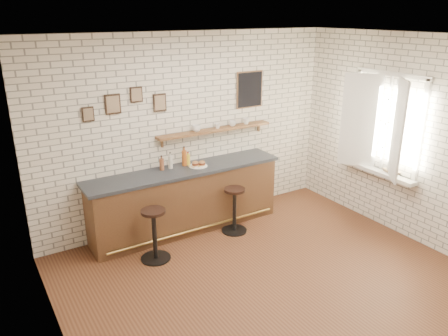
% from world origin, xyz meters
% --- Properties ---
extents(ground, '(5.00, 5.00, 0.00)m').
position_xyz_m(ground, '(0.00, 0.00, 0.00)').
color(ground, brown).
rests_on(ground, ground).
extents(bar_counter, '(3.10, 0.65, 1.01)m').
position_xyz_m(bar_counter, '(-0.26, 1.70, 0.51)').
color(bar_counter, '#53361E').
rests_on(bar_counter, ground).
extents(sandwich_plate, '(0.28, 0.28, 0.01)m').
position_xyz_m(sandwich_plate, '(-0.04, 1.69, 1.02)').
color(sandwich_plate, white).
rests_on(sandwich_plate, bar_counter).
extents(ciabatta_sandwich, '(0.23, 0.16, 0.07)m').
position_xyz_m(ciabatta_sandwich, '(-0.03, 1.69, 1.06)').
color(ciabatta_sandwich, tan).
rests_on(ciabatta_sandwich, sandwich_plate).
extents(potato_chips, '(0.25, 0.19, 0.00)m').
position_xyz_m(potato_chips, '(-0.06, 1.69, 1.02)').
color(potato_chips, gold).
rests_on(potato_chips, sandwich_plate).
extents(bitters_bottle_brown, '(0.07, 0.07, 0.22)m').
position_xyz_m(bitters_bottle_brown, '(-0.58, 1.83, 1.10)').
color(bitters_bottle_brown, brown).
rests_on(bitters_bottle_brown, bar_counter).
extents(bitters_bottle_white, '(0.07, 0.07, 0.25)m').
position_xyz_m(bitters_bottle_white, '(-0.44, 1.83, 1.11)').
color(bitters_bottle_white, beige).
rests_on(bitters_bottle_white, bar_counter).
extents(bitters_bottle_amber, '(0.07, 0.07, 0.31)m').
position_xyz_m(bitters_bottle_amber, '(-0.20, 1.83, 1.14)').
color(bitters_bottle_amber, '#A9521B').
rests_on(bitters_bottle_amber, bar_counter).
extents(condiment_bottle_yellow, '(0.07, 0.07, 0.21)m').
position_xyz_m(condiment_bottle_yellow, '(-0.14, 1.83, 1.10)').
color(condiment_bottle_yellow, gold).
rests_on(condiment_bottle_yellow, bar_counter).
extents(bar_stool_left, '(0.44, 0.44, 0.75)m').
position_xyz_m(bar_stool_left, '(-1.04, 1.11, 0.40)').
color(bar_stool_left, black).
rests_on(bar_stool_left, ground).
extents(bar_stool_right, '(0.40, 0.40, 0.72)m').
position_xyz_m(bar_stool_right, '(0.34, 1.23, 0.39)').
color(bar_stool_right, black).
rests_on(bar_stool_right, ground).
extents(wall_shelf, '(2.00, 0.18, 0.18)m').
position_xyz_m(wall_shelf, '(0.40, 1.90, 1.48)').
color(wall_shelf, brown).
rests_on(wall_shelf, ground).
extents(shelf_cup_a, '(0.18, 0.18, 0.10)m').
position_xyz_m(shelf_cup_a, '(0.06, 1.90, 1.55)').
color(shelf_cup_a, white).
rests_on(shelf_cup_a, wall_shelf).
extents(shelf_cup_b, '(0.12, 0.12, 0.08)m').
position_xyz_m(shelf_cup_b, '(0.44, 1.90, 1.54)').
color(shelf_cup_b, white).
rests_on(shelf_cup_b, wall_shelf).
extents(shelf_cup_c, '(0.15, 0.15, 0.09)m').
position_xyz_m(shelf_cup_c, '(0.72, 1.90, 1.55)').
color(shelf_cup_c, white).
rests_on(shelf_cup_c, wall_shelf).
extents(shelf_cup_d, '(0.11, 0.11, 0.10)m').
position_xyz_m(shelf_cup_d, '(0.99, 1.90, 1.55)').
color(shelf_cup_d, white).
rests_on(shelf_cup_d, wall_shelf).
extents(back_wall_decor, '(2.96, 0.02, 0.56)m').
position_xyz_m(back_wall_decor, '(0.23, 1.98, 2.05)').
color(back_wall_decor, black).
rests_on(back_wall_decor, ground).
extents(window_sill, '(0.20, 1.35, 0.06)m').
position_xyz_m(window_sill, '(2.40, 0.30, 0.90)').
color(window_sill, white).
rests_on(window_sill, ground).
extents(casement_window, '(0.40, 1.30, 1.56)m').
position_xyz_m(casement_window, '(2.36, 0.30, 1.65)').
color(casement_window, white).
rests_on(casement_window, ground).
extents(book_lower, '(0.19, 0.24, 0.02)m').
position_xyz_m(book_lower, '(2.38, 0.09, 0.94)').
color(book_lower, tan).
rests_on(book_lower, window_sill).
extents(book_upper, '(0.26, 0.30, 0.02)m').
position_xyz_m(book_upper, '(2.38, 0.12, 0.96)').
color(book_upper, tan).
rests_on(book_upper, book_lower).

